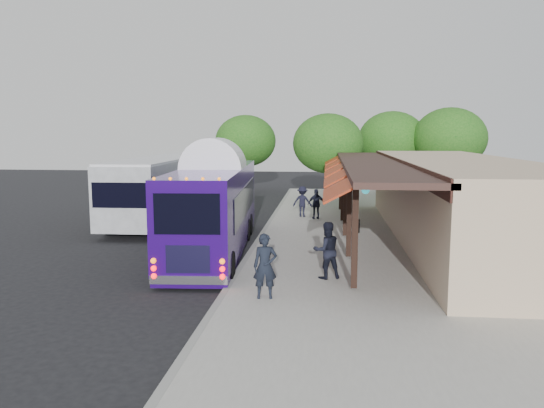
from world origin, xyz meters
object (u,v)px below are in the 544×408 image
at_px(ped_a, 265,266).
at_px(ped_b, 327,250).
at_px(coach_bus, 214,204).
at_px(ped_c, 316,204).
at_px(city_bus, 162,186).
at_px(sign_board, 357,228).
at_px(ped_d, 302,202).

height_order(ped_a, ped_b, ped_a).
bearing_deg(coach_bus, ped_c, 58.91).
distance_m(city_bus, sign_board, 11.96).
height_order(ped_c, sign_board, ped_c).
distance_m(coach_bus, ped_a, 6.88).
bearing_deg(ped_d, sign_board, 120.22).
bearing_deg(coach_bus, city_bus, 117.24).
bearing_deg(ped_b, sign_board, -124.31).
bearing_deg(ped_d, ped_c, 148.55).
distance_m(ped_a, sign_board, 7.95).
distance_m(ped_c, sign_board, 6.64).
bearing_deg(ped_a, ped_d, 81.22).
height_order(city_bus, ped_b, city_bus).
bearing_deg(ped_c, city_bus, -11.83).
distance_m(city_bus, ped_c, 8.40).
height_order(ped_a, sign_board, ped_a).
xyz_separation_m(ped_b, sign_board, (1.25, 5.19, -0.21)).
bearing_deg(coach_bus, ped_d, 65.44).
distance_m(city_bus, ped_b, 14.52).
relative_size(ped_b, sign_board, 1.76).
xyz_separation_m(city_bus, ped_b, (8.89, -11.45, -0.81)).
distance_m(coach_bus, ped_c, 8.53).
bearing_deg(ped_a, ped_c, 77.95).
height_order(coach_bus, ped_d, coach_bus).
bearing_deg(city_bus, ped_a, -63.44).
relative_size(ped_a, ped_d, 1.09).
height_order(coach_bus, ped_b, coach_bus).
xyz_separation_m(ped_c, sign_board, (1.80, -6.39, -0.10)).
xyz_separation_m(city_bus, ped_c, (8.35, 0.13, -0.91)).
relative_size(city_bus, sign_board, 12.28).
xyz_separation_m(ped_b, ped_c, (-0.55, 11.58, -0.10)).
xyz_separation_m(ped_a, ped_c, (1.14, 13.78, -0.10)).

